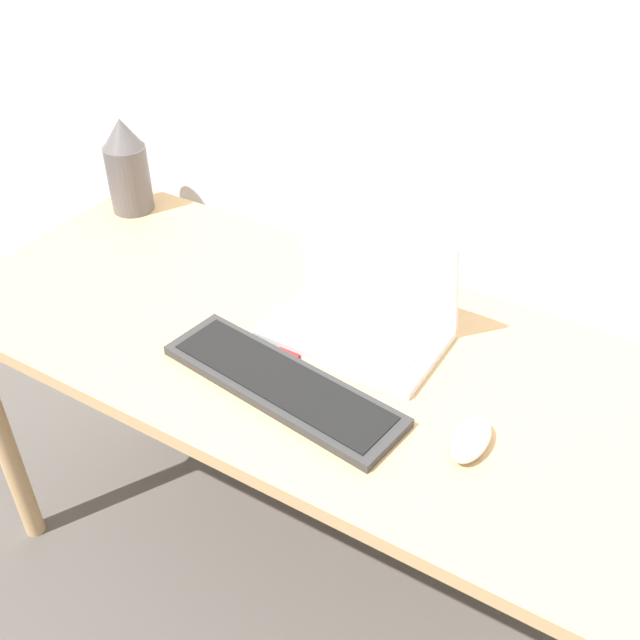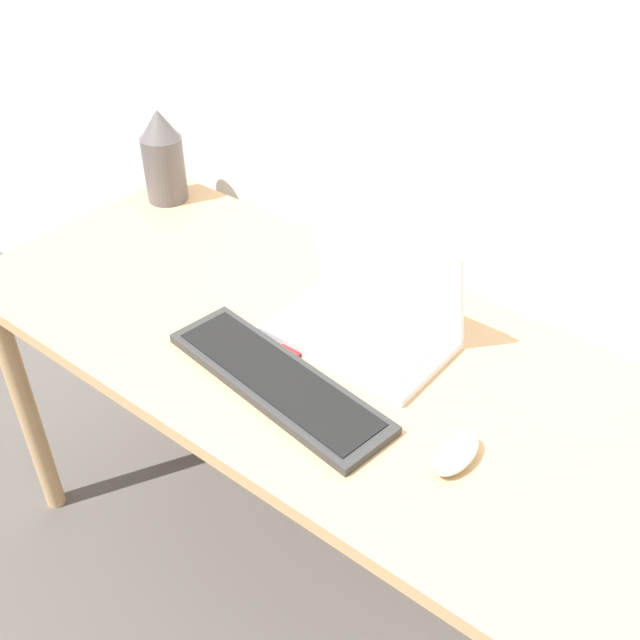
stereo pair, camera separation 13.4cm
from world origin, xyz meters
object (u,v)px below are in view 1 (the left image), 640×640
laptop (362,311)px  mp3_player (294,348)px  mouse (471,440)px  vase (127,166)px  keyboard (282,384)px

laptop → mp3_player: size_ratio=6.29×
mouse → vase: size_ratio=0.47×
laptop → mp3_player: laptop is taller
vase → keyboard: bearing=-27.8°
laptop → mp3_player: bearing=-124.8°
laptop → vase: 0.75m
vase → mp3_player: vase is taller
keyboard → vase: vase is taller
mouse → mp3_player: (-0.39, 0.06, -0.01)m
laptop → mouse: bearing=-30.9°
keyboard → mp3_player: (-0.04, 0.10, -0.01)m
keyboard → laptop: bearing=79.3°
mouse → vase: (-1.03, 0.32, 0.10)m
mp3_player → mouse: bearing=-9.2°
keyboard → vase: bearing=152.2°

